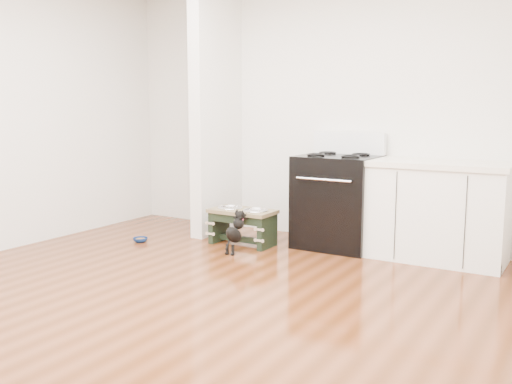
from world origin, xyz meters
name	(u,v)px	position (x,y,z in m)	size (l,w,h in m)	color
ground	(184,305)	(0.00, 0.00, 0.00)	(5.00, 5.00, 0.00)	#4C230D
room_shell	(180,74)	(0.00, 0.00, 1.62)	(5.00, 5.00, 5.00)	silver
partition_wall	(216,111)	(-1.18, 2.10, 1.35)	(0.15, 0.80, 2.70)	silver
oven_range	(338,200)	(0.25, 2.16, 0.48)	(0.76, 0.69, 1.14)	black
cabinet_run	(438,211)	(1.23, 2.18, 0.45)	(1.24, 0.64, 0.91)	white
dog_feeder	(242,220)	(-0.61, 1.73, 0.26)	(0.67, 0.36, 0.38)	black
puppy	(236,230)	(-0.49, 1.42, 0.22)	(0.12, 0.34, 0.41)	black
floor_bowl	(140,240)	(-1.58, 1.27, 0.02)	(0.18, 0.18, 0.05)	#0B2152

